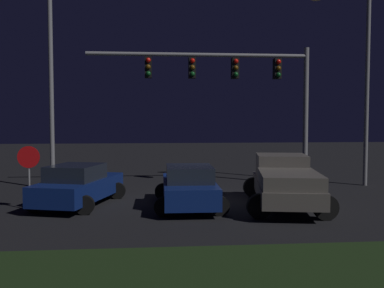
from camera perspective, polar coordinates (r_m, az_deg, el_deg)
ground_plane at (r=17.36m, az=0.85°, el=-7.25°), size 80.00×80.00×0.00m
pickup_truck at (r=16.38m, az=11.82°, el=-4.42°), size 3.52×5.67×1.80m
car_sedan at (r=16.77m, az=-14.44°, el=-5.17°), size 3.26×4.73×1.51m
car_sedan_far at (r=15.89m, az=-0.39°, el=-5.53°), size 2.53×4.43×1.51m
traffic_signal_gantry at (r=20.82m, az=5.66°, el=8.38°), size 10.32×0.56×6.50m
street_lamp_left at (r=20.69m, az=-16.52°, el=9.59°), size 2.40×0.44×8.86m
street_lamp_right at (r=22.35m, az=20.31°, el=9.37°), size 3.00×0.44×8.98m
stop_sign at (r=16.33m, az=-20.27°, el=-2.59°), size 0.76×0.08×2.23m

